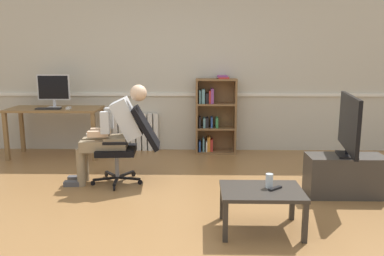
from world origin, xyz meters
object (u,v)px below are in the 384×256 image
object	(u,v)px
imac_monitor	(54,89)
radiator	(136,132)
office_chair	(130,142)
coffee_table	(261,195)
person_seated	(114,131)
spare_remote	(275,188)
computer_mouse	(69,108)
keyboard	(48,109)
tv_stand	(345,176)
tv_screen	(349,124)
computer_desk	(55,115)
drinking_glass	(269,181)
bookshelf	(214,116)

from	to	relation	value
imac_monitor	radiator	bearing A→B (deg)	14.65
office_chair	coffee_table	world-z (taller)	office_chair
person_seated	spare_remote	xyz separation A→B (m)	(1.72, -1.30, -0.25)
computer_mouse	keyboard	bearing A→B (deg)	-176.12
imac_monitor	computer_mouse	bearing A→B (deg)	-35.10
tv_stand	spare_remote	size ratio (longest dim) A/B	5.67
radiator	tv_screen	size ratio (longest dim) A/B	0.73
person_seated	imac_monitor	bearing A→B (deg)	-142.47
computer_desk	drinking_glass	size ratio (longest dim) A/B	10.73
imac_monitor	person_seated	distance (m)	1.84
keyboard	office_chair	bearing A→B (deg)	-38.24
tv_stand	spare_remote	world-z (taller)	tv_stand
computer_mouse	drinking_glass	world-z (taller)	computer_mouse
tv_screen	keyboard	bearing A→B (deg)	78.81
imac_monitor	drinking_glass	size ratio (longest dim) A/B	3.90
keyboard	bookshelf	bearing A→B (deg)	9.93
bookshelf	spare_remote	xyz separation A→B (m)	(0.46, -2.85, -0.20)
imac_monitor	drinking_glass	distance (m)	3.91
tv_stand	coffee_table	distance (m)	1.41
computer_desk	coffee_table	bearing A→B (deg)	-42.73
office_chair	person_seated	world-z (taller)	person_seated
tv_screen	coffee_table	distance (m)	1.49
radiator	tv_stand	distance (m)	3.37
computer_desk	drinking_glass	distance (m)	3.80
computer_mouse	drinking_glass	size ratio (longest dim) A/B	0.77
imac_monitor	keyboard	bearing A→B (deg)	-93.78
keyboard	person_seated	size ratio (longest dim) A/B	0.30
bookshelf	computer_desk	bearing A→B (deg)	-173.13
computer_desk	drinking_glass	bearing A→B (deg)	-41.41
imac_monitor	computer_desk	bearing A→B (deg)	-71.56
imac_monitor	spare_remote	xyz separation A→B (m)	(2.92, -2.63, -0.65)
computer_desk	tv_screen	bearing A→B (deg)	-23.23
person_seated	drinking_glass	size ratio (longest dim) A/B	9.37
coffee_table	person_seated	bearing A→B (deg)	140.85
person_seated	bookshelf	bearing A→B (deg)	136.55
bookshelf	coffee_table	xyz separation A→B (m)	(0.33, -2.86, -0.26)
radiator	coffee_table	size ratio (longest dim) A/B	1.01
tv_screen	spare_remote	size ratio (longest dim) A/B	6.72
computer_desk	coffee_table	world-z (taller)	computer_desk
bookshelf	coffee_table	size ratio (longest dim) A/B	1.69
coffee_table	tv_screen	bearing A→B (deg)	40.16
coffee_table	tv_stand	bearing A→B (deg)	40.21
drinking_glass	spare_remote	world-z (taller)	drinking_glass
radiator	drinking_glass	xyz separation A→B (m)	(1.68, -2.90, 0.14)
keyboard	person_seated	bearing A→B (deg)	-42.67
bookshelf	tv_stand	bearing A→B (deg)	-54.08
tv_screen	coffee_table	bearing A→B (deg)	140.22
tv_stand	tv_screen	bearing A→B (deg)	-10.06
computer_desk	tv_stand	world-z (taller)	computer_desk
imac_monitor	keyboard	size ratio (longest dim) A/B	1.39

